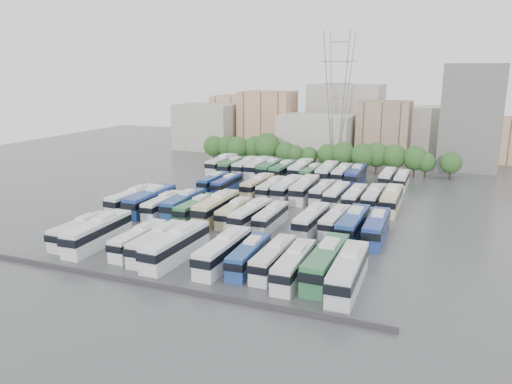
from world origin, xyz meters
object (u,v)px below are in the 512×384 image
at_px(bus_r0_s5, 158,242).
at_px(bus_r0_s13, 348,272).
at_px(bus_r1_s7, 251,214).
at_px(bus_r2_s11, 355,197).
at_px(bus_r0_s1, 81,230).
at_px(bus_r1_s1, 151,200).
at_px(bus_r2_s6, 272,188).
at_px(bus_r1_s5, 217,207).
at_px(bus_r2_s5, 258,185).
at_px(bus_r0_s11, 294,265).
at_px(bus_r2_s3, 227,184).
at_px(bus_r0_s6, 176,245).
at_px(bus_r2_s12, 373,198).
at_px(bus_r3_s2, 247,166).
at_px(bus_r3_s13, 402,180).
at_px(apartment_tower, 470,117).
at_px(bus_r3_s5, 284,170).
at_px(bus_r1_s0, 133,199).
at_px(bus_r3_s7, 312,173).
at_px(bus_r3_s1, 233,166).
at_px(bus_r3_s0, 222,164).
at_px(bus_r3_s4, 270,169).
at_px(bus_r1_s2, 163,205).
at_px(bus_r3_s3, 259,167).
at_px(bus_r0_s4, 139,239).
at_px(electricity_pylon, 338,93).
at_px(bus_r1_s13, 376,227).
at_px(bus_r2_s7, 288,188).
at_px(bus_r2_s10, 337,195).
at_px(bus_r1_s11, 335,221).
at_px(bus_r1_s10, 312,220).
at_px(bus_r3_s9, 342,174).
at_px(bus_r3_s10, 356,175).
at_px(bus_r2_s8, 305,189).
at_px(bus_r1_s3, 184,204).
at_px(bus_r1_s8, 271,217).
at_px(bus_r1_s12, 353,224).
at_px(bus_r3_s12, 387,178).
at_px(bus_r0_s12, 326,262).
at_px(bus_r1_s6, 234,212).
at_px(bus_r0_s8, 223,251).
at_px(bus_r0_s9, 249,255).
at_px(bus_r0_s10, 274,258).
at_px(bus_r0_s2, 98,232).
at_px(bus_r3_s6, 301,170).

height_order(bus_r0_s5, bus_r0_s13, bus_r0_s13).
xyz_separation_m(bus_r1_s7, bus_r2_s11, (13.30, 17.60, -0.05)).
bearing_deg(bus_r1_s7, bus_r0_s1, -137.26).
relative_size(bus_r1_s1, bus_r2_s6, 1.15).
bearing_deg(bus_r1_s5, bus_r2_s5, 88.59).
bearing_deg(bus_r0_s11, bus_r2_s3, 124.20).
distance_m(bus_r0_s6, bus_r2_s12, 41.02).
height_order(bus_r3_s2, bus_r3_s13, bus_r3_s2).
distance_m(apartment_tower, bus_r0_s6, 90.54).
bearing_deg(bus_r2_s12, bus_r3_s5, 143.26).
height_order(bus_r0_s11, bus_r1_s0, bus_r1_s0).
bearing_deg(bus_r3_s7, bus_r3_s1, -177.63).
bearing_deg(bus_r3_s0, bus_r3_s4, -6.17).
xyz_separation_m(bus_r1_s2, bus_r3_s3, (3.20, 37.10, 0.29)).
bearing_deg(bus_r0_s6, bus_r0_s4, 173.85).
distance_m(electricity_pylon, bus_r1_s2, 61.65).
distance_m(apartment_tower, bus_r1_s2, 81.98).
height_order(bus_r1_s13, bus_r2_s7, bus_r2_s7).
relative_size(bus_r2_s10, bus_r3_s4, 0.89).
xyz_separation_m(bus_r1_s11, bus_r2_s10, (-3.54, 16.15, 0.09)).
xyz_separation_m(bus_r1_s2, bus_r1_s7, (16.64, -0.04, 0.11)).
bearing_deg(bus_r1_s10, bus_r0_s11, -78.66).
height_order(bus_r2_s5, bus_r2_s12, bus_r2_s5).
relative_size(bus_r1_s13, bus_r3_s13, 1.14).
bearing_deg(bus_r3_s9, bus_r2_s7, -109.78).
distance_m(apartment_tower, bus_r3_s10, 38.08).
height_order(bus_r3_s5, bus_r3_s7, bus_r3_s5).
relative_size(apartment_tower, bus_r1_s0, 2.05).
bearing_deg(bus_r1_s13, bus_r1_s0, 178.28).
bearing_deg(bus_r2_s8, bus_r2_s11, -13.31).
bearing_deg(bus_r1_s3, bus_r2_s11, 28.72).
relative_size(bus_r0_s5, bus_r3_s0, 0.92).
bearing_deg(bus_r1_s7, bus_r2_s7, 93.30).
relative_size(bus_r1_s8, bus_r1_s12, 0.85).
xyz_separation_m(bus_r3_s0, bus_r3_s2, (6.75, -0.49, -0.07)).
relative_size(bus_r1_s2, bus_r3_s12, 0.99).
height_order(bus_r1_s8, bus_r2_s7, bus_r2_s7).
height_order(bus_r0_s12, bus_r1_s6, bus_r0_s12).
xyz_separation_m(bus_r0_s8, bus_r0_s9, (3.39, 0.45, -0.22)).
height_order(apartment_tower, bus_r0_s10, apartment_tower).
relative_size(bus_r1_s6, bus_r1_s13, 0.89).
height_order(bus_r0_s2, bus_r3_s7, bus_r0_s2).
relative_size(bus_r2_s3, bus_r2_s7, 0.86).
distance_m(bus_r1_s0, bus_r1_s5, 16.42).
xyz_separation_m(electricity_pylon, bus_r0_s6, (-3.65, -74.50, -16.62)).
xyz_separation_m(bus_r0_s12, bus_r3_s7, (-16.57, 52.04, -0.31)).
bearing_deg(bus_r0_s13, bus_r1_s12, 97.94).
distance_m(bus_r0_s13, bus_r1_s2, 40.43).
height_order(apartment_tower, bus_r0_s6, apartment_tower).
xyz_separation_m(bus_r1_s0, bus_r3_s6, (19.96, 37.14, 0.07)).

